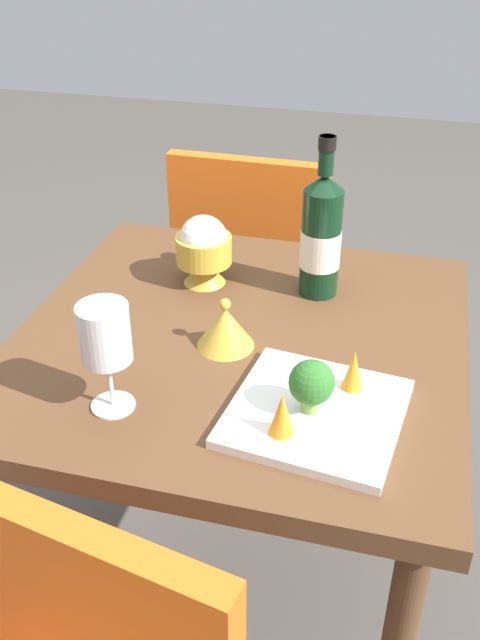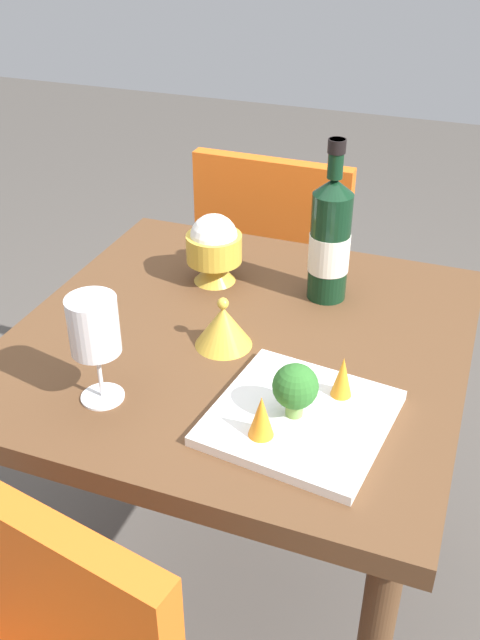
{
  "view_description": "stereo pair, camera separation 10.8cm",
  "coord_description": "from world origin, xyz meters",
  "px_view_note": "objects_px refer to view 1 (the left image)",
  "views": [
    {
      "loc": [
        -1.02,
        -0.26,
        1.42
      ],
      "look_at": [
        0.0,
        0.0,
        0.76
      ],
      "focal_mm": 39.71,
      "sensor_mm": 36.0,
      "label": 1
    },
    {
      "loc": [
        -0.98,
        -0.37,
        1.42
      ],
      "look_at": [
        0.0,
        0.0,
        0.76
      ],
      "focal_mm": 39.71,
      "sensor_mm": 36.0,
      "label": 2
    }
  ],
  "objects_px": {
    "wine_glass": "(105,336)",
    "rice_bowl": "(204,249)",
    "rice_bowl_lid": "(225,327)",
    "carrot_garnish_left": "(282,414)",
    "carrot_garnish_right": "(353,370)",
    "broccoli_floret": "(311,383)",
    "serving_plate": "(316,413)",
    "chair_near_window": "(254,264)",
    "wine_bottle": "(321,236)"
  },
  "relations": [
    {
      "from": "wine_glass",
      "to": "rice_bowl",
      "type": "distance_m",
      "value": 0.42
    },
    {
      "from": "rice_bowl_lid",
      "to": "carrot_garnish_left",
      "type": "distance_m",
      "value": 0.26
    },
    {
      "from": "wine_glass",
      "to": "rice_bowl_lid",
      "type": "xyz_separation_m",
      "value": [
        0.2,
        -0.12,
        -0.09
      ]
    },
    {
      "from": "wine_glass",
      "to": "carrot_garnish_right",
      "type": "distance_m",
      "value": 0.38
    },
    {
      "from": "broccoli_floret",
      "to": "carrot_garnish_right",
      "type": "relative_size",
      "value": 1.26
    },
    {
      "from": "wine_glass",
      "to": "rice_bowl",
      "type": "relative_size",
      "value": 1.26
    },
    {
      "from": "carrot_garnish_left",
      "to": "carrot_garnish_right",
      "type": "xyz_separation_m",
      "value": [
        0.13,
        -0.08,
        0.0
      ]
    },
    {
      "from": "broccoli_floret",
      "to": "wine_glass",
      "type": "bearing_deg",
      "value": 99.05
    },
    {
      "from": "serving_plate",
      "to": "carrot_garnish_right",
      "type": "bearing_deg",
      "value": -34.7
    },
    {
      "from": "rice_bowl",
      "to": "serving_plate",
      "type": "height_order",
      "value": "rice_bowl"
    },
    {
      "from": "carrot_garnish_left",
      "to": "carrot_garnish_right",
      "type": "bearing_deg",
      "value": -33.18
    },
    {
      "from": "rice_bowl_lid",
      "to": "serving_plate",
      "type": "bearing_deg",
      "value": -129.57
    },
    {
      "from": "carrot_garnish_right",
      "to": "rice_bowl_lid",
      "type": "bearing_deg",
      "value": 69.28
    },
    {
      "from": "chair_near_window",
      "to": "rice_bowl",
      "type": "relative_size",
      "value": 6.0
    },
    {
      "from": "carrot_garnish_right",
      "to": "broccoli_floret",
      "type": "bearing_deg",
      "value": 142.54
    },
    {
      "from": "wine_bottle",
      "to": "wine_glass",
      "type": "distance_m",
      "value": 0.49
    },
    {
      "from": "carrot_garnish_left",
      "to": "wine_glass",
      "type": "bearing_deg",
      "value": 87.3
    },
    {
      "from": "rice_bowl",
      "to": "carrot_garnish_right",
      "type": "xyz_separation_m",
      "value": [
        -0.29,
        -0.33,
        -0.02
      ]
    },
    {
      "from": "wine_glass",
      "to": "carrot_garnish_left",
      "type": "height_order",
      "value": "wine_glass"
    },
    {
      "from": "wine_glass",
      "to": "carrot_garnish_right",
      "type": "relative_size",
      "value": 2.62
    },
    {
      "from": "wine_bottle",
      "to": "rice_bowl",
      "type": "relative_size",
      "value": 2.19
    },
    {
      "from": "chair_near_window",
      "to": "serving_plate",
      "type": "bearing_deg",
      "value": -69.48
    },
    {
      "from": "chair_near_window",
      "to": "carrot_garnish_left",
      "type": "relative_size",
      "value": 12.59
    },
    {
      "from": "wine_glass",
      "to": "rice_bowl",
      "type": "bearing_deg",
      "value": -2.93
    },
    {
      "from": "serving_plate",
      "to": "chair_near_window",
      "type": "bearing_deg",
      "value": 19.52
    },
    {
      "from": "wine_bottle",
      "to": "serving_plate",
      "type": "distance_m",
      "value": 0.4
    },
    {
      "from": "wine_bottle",
      "to": "rice_bowl",
      "type": "bearing_deg",
      "value": 94.47
    },
    {
      "from": "serving_plate",
      "to": "broccoli_floret",
      "type": "bearing_deg",
      "value": 120.73
    },
    {
      "from": "serving_plate",
      "to": "carrot_garnish_right",
      "type": "distance_m",
      "value": 0.09
    },
    {
      "from": "chair_near_window",
      "to": "wine_bottle",
      "type": "bearing_deg",
      "value": -61.56
    },
    {
      "from": "rice_bowl",
      "to": "broccoli_floret",
      "type": "bearing_deg",
      "value": -142.86
    },
    {
      "from": "wine_bottle",
      "to": "broccoli_floret",
      "type": "relative_size",
      "value": 3.62
    },
    {
      "from": "rice_bowl",
      "to": "serving_plate",
      "type": "distance_m",
      "value": 0.46
    },
    {
      "from": "chair_near_window",
      "to": "carrot_garnish_right",
      "type": "bearing_deg",
      "value": -65.08
    },
    {
      "from": "carrot_garnish_right",
      "to": "rice_bowl",
      "type": "bearing_deg",
      "value": 48.28
    },
    {
      "from": "rice_bowl_lid",
      "to": "broccoli_floret",
      "type": "relative_size",
      "value": 1.17
    },
    {
      "from": "wine_glass",
      "to": "chair_near_window",
      "type": "bearing_deg",
      "value": -0.75
    },
    {
      "from": "rice_bowl",
      "to": "wine_bottle",
      "type": "bearing_deg",
      "value": -85.53
    },
    {
      "from": "chair_near_window",
      "to": "rice_bowl",
      "type": "xyz_separation_m",
      "value": [
        -0.47,
        -0.01,
        0.27
      ]
    },
    {
      "from": "rice_bowl",
      "to": "rice_bowl_lid",
      "type": "bearing_deg",
      "value": -153.96
    },
    {
      "from": "carrot_garnish_right",
      "to": "wine_bottle",
      "type": "bearing_deg",
      "value": 18.44
    },
    {
      "from": "rice_bowl",
      "to": "carrot_garnish_left",
      "type": "bearing_deg",
      "value": -150.02
    },
    {
      "from": "chair_near_window",
      "to": "serving_plate",
      "type": "xyz_separation_m",
      "value": [
        -0.83,
        -0.29,
        0.21
      ]
    },
    {
      "from": "broccoli_floret",
      "to": "carrot_garnish_right",
      "type": "xyz_separation_m",
      "value": [
        0.07,
        -0.05,
        -0.02
      ]
    },
    {
      "from": "wine_glass",
      "to": "carrot_garnish_left",
      "type": "distance_m",
      "value": 0.28
    },
    {
      "from": "serving_plate",
      "to": "carrot_garnish_right",
      "type": "height_order",
      "value": "carrot_garnish_right"
    },
    {
      "from": "serving_plate",
      "to": "carrot_garnish_right",
      "type": "xyz_separation_m",
      "value": [
        0.07,
        -0.04,
        0.04
      ]
    },
    {
      "from": "rice_bowl",
      "to": "serving_plate",
      "type": "xyz_separation_m",
      "value": [
        -0.36,
        -0.28,
        -0.07
      ]
    },
    {
      "from": "rice_bowl",
      "to": "broccoli_floret",
      "type": "distance_m",
      "value": 0.46
    },
    {
      "from": "rice_bowl_lid",
      "to": "carrot_garnish_right",
      "type": "distance_m",
      "value": 0.24
    }
  ]
}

